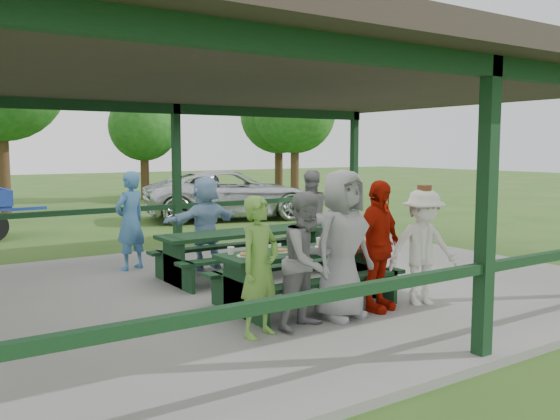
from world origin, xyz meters
TOP-DOWN VIEW (x-y plane):
  - ground at (0.00, 0.00)m, footprint 90.00×90.00m
  - concrete_slab at (0.00, 0.00)m, footprint 10.00×8.00m
  - pavilion_structure at (0.00, 0.00)m, footprint 10.60×8.60m
  - picnic_table_near at (-0.36, -1.20)m, footprint 2.41×1.39m
  - picnic_table_far at (-0.15, 0.80)m, footprint 2.84×1.39m
  - table_setting at (-0.43, -1.18)m, footprint 2.32×0.45m
  - contestant_green at (-1.59, -2.04)m, footprint 0.66×0.53m
  - contestant_grey_left at (-0.95, -2.08)m, footprint 0.91×0.79m
  - contestant_grey_mid at (-0.37, -2.00)m, footprint 0.99×0.72m
  - contestant_red at (0.24, -1.98)m, footprint 1.07×0.67m
  - contestant_white_fedora at (0.94, -2.11)m, footprint 1.14×0.87m
  - spectator_lblue at (-0.41, 1.68)m, footprint 1.57×0.73m
  - spectator_blue at (-1.52, 2.33)m, footprint 0.74×0.63m
  - spectator_grey at (1.73, 1.52)m, footprint 0.87×0.71m
  - pickup_truck at (3.97, 8.62)m, footprint 5.88×3.83m
  - tree_left at (-1.67, 14.25)m, footprint 4.30×4.30m
  - tree_mid at (4.22, 16.73)m, footprint 2.95×2.95m
  - tree_right at (9.71, 13.39)m, footprint 3.50×3.50m
  - tree_far_right at (9.93, 14.98)m, footprint 3.47×3.47m

SIDE VIEW (x-z plane):
  - ground at x=0.00m, z-range 0.00..0.00m
  - concrete_slab at x=0.00m, z-range 0.00..0.10m
  - picnic_table_near at x=-0.36m, z-range 0.19..0.94m
  - picnic_table_far at x=-0.15m, z-range 0.21..0.96m
  - pickup_truck at x=3.97m, z-range 0.00..1.51m
  - table_setting at x=-0.43m, z-range 0.83..0.93m
  - contestant_white_fedora at x=0.94m, z-range 0.08..1.70m
  - contestant_green at x=-1.59m, z-range 0.10..1.68m
  - contestant_grey_left at x=-0.95m, z-range 0.10..1.71m
  - spectator_lblue at x=-0.41m, z-range 0.10..1.73m
  - spectator_grey at x=1.73m, z-range 0.10..1.79m
  - contestant_red at x=0.24m, z-range 0.10..1.80m
  - spectator_blue at x=-1.52m, z-range 0.10..1.81m
  - contestant_grey_mid at x=-0.37m, z-range 0.10..1.95m
  - tree_mid at x=4.22m, z-range 0.81..5.41m
  - pavilion_structure at x=0.00m, z-range 1.55..4.79m
  - tree_far_right at x=9.93m, z-range 0.96..6.37m
  - tree_right at x=9.71m, z-range 0.97..6.44m
  - tree_left at x=-1.67m, z-range 1.19..7.91m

